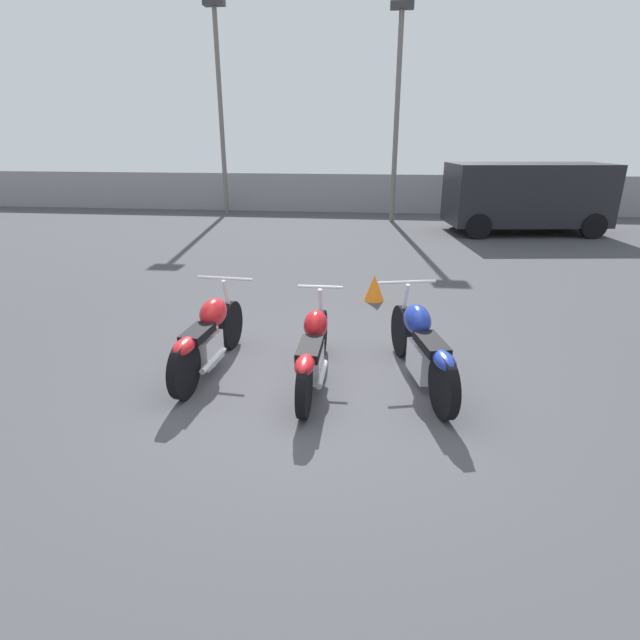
% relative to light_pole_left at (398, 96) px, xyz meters
% --- Properties ---
extents(ground_plane, '(60.00, 60.00, 0.00)m').
position_rel_light_pole_left_xyz_m(ground_plane, '(-1.00, -12.23, -3.88)').
color(ground_plane, '#424247').
extents(fence_back, '(40.00, 0.04, 1.40)m').
position_rel_light_pole_left_xyz_m(fence_back, '(-1.00, 1.96, -3.18)').
color(fence_back, gray).
rests_on(fence_back, ground_plane).
extents(light_pole_left, '(0.70, 0.35, 6.45)m').
position_rel_light_pole_left_xyz_m(light_pole_left, '(0.00, 0.00, 0.00)').
color(light_pole_left, slate).
rests_on(light_pole_left, ground_plane).
extents(light_pole_right, '(0.70, 0.35, 6.95)m').
position_rel_light_pole_left_xyz_m(light_pole_right, '(-6.12, 1.21, 0.26)').
color(light_pole_right, slate).
rests_on(light_pole_right, ground_plane).
extents(motorcycle_slot_0, '(0.73, 2.05, 1.01)m').
position_rel_light_pole_left_xyz_m(motorcycle_slot_0, '(-2.32, -11.89, -3.44)').
color(motorcycle_slot_0, black).
rests_on(motorcycle_slot_0, ground_plane).
extents(motorcycle_slot_1, '(0.55, 2.14, 0.97)m').
position_rel_light_pole_left_xyz_m(motorcycle_slot_1, '(-1.03, -12.08, -3.47)').
color(motorcycle_slot_1, black).
rests_on(motorcycle_slot_1, ground_plane).
extents(motorcycle_slot_2, '(0.85, 2.17, 1.03)m').
position_rel_light_pole_left_xyz_m(motorcycle_slot_2, '(0.19, -11.92, -3.43)').
color(motorcycle_slot_2, black).
rests_on(motorcycle_slot_2, ground_plane).
extents(parked_van, '(4.66, 2.64, 1.98)m').
position_rel_light_pole_left_xyz_m(parked_van, '(3.81, -1.69, -2.77)').
color(parked_van, black).
rests_on(parked_van, ground_plane).
extents(traffic_cone_near, '(0.35, 0.35, 0.45)m').
position_rel_light_pole_left_xyz_m(traffic_cone_near, '(-0.41, -8.84, -3.66)').
color(traffic_cone_near, orange).
rests_on(traffic_cone_near, ground_plane).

